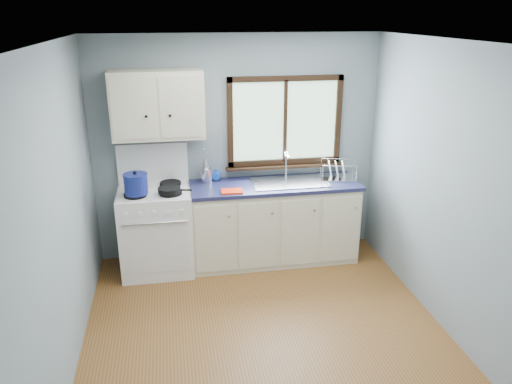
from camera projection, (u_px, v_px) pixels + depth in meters
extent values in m
cube|color=brown|center=(268.00, 340.00, 4.38)|extent=(3.20, 3.60, 0.02)
cube|color=white|center=(271.00, 41.00, 3.52)|extent=(3.20, 3.60, 0.02)
cube|color=gray|center=(238.00, 148.00, 5.63)|extent=(3.20, 0.02, 2.50)
cube|color=gray|center=(348.00, 351.00, 2.28)|extent=(3.20, 0.02, 2.50)
cube|color=gray|center=(56.00, 221.00, 3.69)|extent=(0.02, 3.60, 2.50)
cube|color=gray|center=(456.00, 195.00, 4.21)|extent=(0.02, 3.60, 2.50)
cube|color=white|center=(157.00, 231.00, 5.42)|extent=(0.76, 0.65, 0.92)
cube|color=white|center=(153.00, 163.00, 5.47)|extent=(0.76, 0.05, 0.44)
cube|color=silver|center=(154.00, 191.00, 5.26)|extent=(0.72, 0.59, 0.01)
cylinder|color=black|center=(135.00, 195.00, 5.09)|extent=(0.23, 0.23, 0.03)
cylinder|color=black|center=(171.00, 193.00, 5.15)|extent=(0.23, 0.23, 0.03)
cylinder|color=black|center=(137.00, 185.00, 5.36)|extent=(0.23, 0.23, 0.03)
cylinder|color=black|center=(170.00, 183.00, 5.42)|extent=(0.23, 0.23, 0.03)
cylinder|color=silver|center=(155.00, 223.00, 5.02)|extent=(0.66, 0.02, 0.02)
cube|color=silver|center=(157.00, 249.00, 5.14)|extent=(0.66, 0.01, 0.55)
cube|color=beige|center=(273.00, 223.00, 5.66)|extent=(1.85, 0.60, 0.88)
cube|color=black|center=(273.00, 254.00, 5.82)|extent=(1.85, 0.54, 0.08)
cube|color=#171A3B|center=(274.00, 185.00, 5.51)|extent=(1.89, 0.64, 0.04)
cube|color=silver|center=(290.00, 182.00, 5.53)|extent=(0.84, 0.46, 0.01)
cube|color=silver|center=(272.00, 189.00, 5.52)|extent=(0.36, 0.40, 0.14)
cube|color=silver|center=(307.00, 187.00, 5.59)|extent=(0.36, 0.40, 0.14)
cylinder|color=silver|center=(286.00, 165.00, 5.67)|extent=(0.02, 0.02, 0.28)
cylinder|color=silver|center=(288.00, 156.00, 5.56)|extent=(0.02, 0.16, 0.02)
sphere|color=silver|center=(286.00, 153.00, 5.62)|extent=(0.04, 0.04, 0.04)
cube|color=#9EC6A8|center=(285.00, 121.00, 5.59)|extent=(1.22, 0.01, 0.92)
cube|color=black|center=(286.00, 79.00, 5.41)|extent=(1.30, 0.05, 0.06)
cube|color=black|center=(284.00, 162.00, 5.73)|extent=(1.30, 0.05, 0.06)
cube|color=black|center=(230.00, 123.00, 5.47)|extent=(0.06, 0.05, 1.00)
cube|color=black|center=(338.00, 119.00, 5.67)|extent=(0.06, 0.05, 1.00)
cube|color=black|center=(285.00, 121.00, 5.57)|extent=(0.03, 0.05, 0.92)
cube|color=black|center=(285.00, 166.00, 5.72)|extent=(1.36, 0.10, 0.03)
cube|color=beige|center=(158.00, 105.00, 5.13)|extent=(0.95, 0.32, 0.70)
cube|color=beige|center=(133.00, 109.00, 4.94)|extent=(0.44, 0.01, 0.62)
cube|color=beige|center=(182.00, 107.00, 5.02)|extent=(0.44, 0.01, 0.62)
sphere|color=black|center=(146.00, 116.00, 4.97)|extent=(0.03, 0.03, 0.03)
sphere|color=black|center=(170.00, 116.00, 5.01)|extent=(0.03, 0.03, 0.03)
cylinder|color=black|center=(169.00, 190.00, 5.12)|extent=(0.28, 0.28, 0.05)
cube|color=black|center=(186.00, 190.00, 5.11)|extent=(0.13, 0.05, 0.01)
cylinder|color=navy|center=(136.00, 184.00, 5.04)|extent=(0.29, 0.29, 0.20)
cylinder|color=navy|center=(135.00, 175.00, 5.01)|extent=(0.30, 0.30, 0.01)
sphere|color=black|center=(135.00, 173.00, 5.00)|extent=(0.05, 0.05, 0.04)
cylinder|color=silver|center=(207.00, 175.00, 5.52)|extent=(0.14, 0.14, 0.16)
cylinder|color=silver|center=(208.00, 161.00, 5.48)|extent=(0.01, 0.01, 0.23)
cylinder|color=silver|center=(204.00, 159.00, 5.46)|extent=(0.01, 0.01, 0.27)
cylinder|color=silver|center=(207.00, 163.00, 5.45)|extent=(0.01, 0.01, 0.21)
cylinder|color=silver|center=(205.00, 171.00, 5.49)|extent=(0.07, 0.07, 0.27)
imported|color=#1547B2|center=(216.00, 170.00, 5.52)|extent=(0.12, 0.12, 0.27)
cube|color=red|center=(232.00, 191.00, 5.24)|extent=(0.23, 0.17, 0.02)
cube|color=silver|center=(338.00, 177.00, 5.68)|extent=(0.45, 0.38, 0.01)
cylinder|color=silver|center=(323.00, 174.00, 5.53)|extent=(0.01, 0.01, 0.19)
cylinder|color=silver|center=(357.00, 174.00, 5.50)|extent=(0.01, 0.01, 0.19)
cylinder|color=silver|center=(321.00, 166.00, 5.79)|extent=(0.01, 0.01, 0.19)
cylinder|color=silver|center=(353.00, 167.00, 5.77)|extent=(0.01, 0.01, 0.19)
cylinder|color=silver|center=(340.00, 166.00, 5.48)|extent=(0.37, 0.09, 0.01)
cylinder|color=silver|center=(338.00, 159.00, 5.75)|extent=(0.37, 0.09, 0.01)
cylinder|color=white|center=(330.00, 169.00, 5.65)|extent=(0.10, 0.21, 0.20)
cylinder|color=white|center=(337.00, 169.00, 5.64)|extent=(0.10, 0.21, 0.20)
cylinder|color=white|center=(343.00, 169.00, 5.64)|extent=(0.10, 0.21, 0.20)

